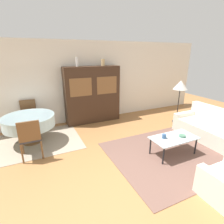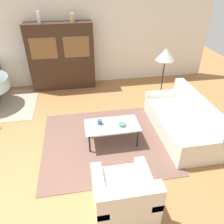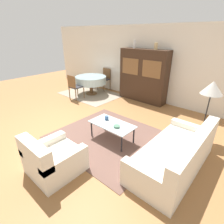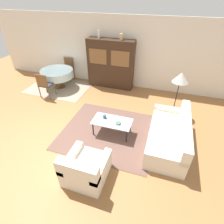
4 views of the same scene
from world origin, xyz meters
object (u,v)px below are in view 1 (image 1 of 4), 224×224
(coffee_table, at_px, (174,139))
(bowl, at_px, (182,136))
(cup, at_px, (164,136))
(floor_lamp, at_px, (180,86))
(dining_chair_far, at_px, (29,113))
(display_cabinet, at_px, (92,95))
(couch, at_px, (215,130))
(dining_table, at_px, (29,121))
(vase_tall, at_px, (77,62))
(vase_short, at_px, (103,62))
(dining_chair_near, at_px, (30,137))

(coffee_table, relative_size, bowl, 7.35)
(cup, bearing_deg, floor_lamp, 38.21)
(dining_chair_far, bearing_deg, display_cabinet, 178.14)
(couch, distance_m, floor_lamp, 1.76)
(cup, bearing_deg, dining_table, 144.20)
(bowl, bearing_deg, floor_lamp, 48.12)
(vase_tall, bearing_deg, bowl, -60.67)
(coffee_table, bearing_deg, vase_short, 101.40)
(vase_short, bearing_deg, cup, -83.08)
(dining_chair_near, bearing_deg, dining_chair_far, 90.00)
(dining_table, xyz_separation_m, dining_chair_far, (0.00, 0.86, -0.05))
(couch, distance_m, vase_short, 3.92)
(dining_chair_far, height_order, vase_short, vase_short)
(dining_chair_far, xyz_separation_m, vase_tall, (1.57, -0.06, 1.49))
(cup, xyz_separation_m, bowl, (0.43, -0.13, -0.03))
(bowl, relative_size, vase_short, 0.68)
(dining_table, distance_m, bowl, 3.86)
(coffee_table, xyz_separation_m, cup, (-0.24, 0.07, 0.09))
(dining_table, relative_size, cup, 13.24)
(bowl, bearing_deg, coffee_table, 163.57)
(floor_lamp, xyz_separation_m, cup, (-1.86, -1.47, -0.77))
(coffee_table, relative_size, cup, 11.14)
(dining_chair_near, height_order, vase_short, vase_short)
(display_cabinet, xyz_separation_m, vase_short, (0.41, 0.00, 1.06))
(couch, xyz_separation_m, dining_chair_far, (-4.58, 2.86, 0.26))
(display_cabinet, height_order, cup, display_cabinet)
(display_cabinet, distance_m, vase_tall, 1.19)
(floor_lamp, relative_size, vase_short, 6.68)
(coffee_table, relative_size, display_cabinet, 0.57)
(couch, xyz_separation_m, vase_tall, (-3.02, 2.80, 1.75))
(couch, xyz_separation_m, dining_chair_near, (-4.58, 1.14, 0.26))
(dining_chair_near, height_order, bowl, dining_chair_near)
(dining_chair_near, relative_size, vase_short, 4.33)
(cup, xyz_separation_m, vase_short, (-0.34, 2.80, 1.51))
(floor_lamp, height_order, vase_tall, vase_tall)
(bowl, bearing_deg, vase_tall, 119.33)
(cup, relative_size, vase_tall, 0.34)
(dining_chair_far, xyz_separation_m, vase_short, (2.44, -0.06, 1.45))
(dining_table, distance_m, floor_lamp, 4.72)
(couch, relative_size, floor_lamp, 1.43)
(dining_chair_far, distance_m, bowl, 4.39)
(vase_tall, bearing_deg, coffee_table, -63.20)
(vase_tall, bearing_deg, vase_short, 0.00)
(couch, xyz_separation_m, vase_short, (-2.15, 2.80, 1.72))
(vase_short, bearing_deg, dining_table, -161.87)
(dining_chair_far, xyz_separation_m, floor_lamp, (4.64, -1.40, 0.71))
(display_cabinet, height_order, dining_chair_near, display_cabinet)
(couch, xyz_separation_m, bowl, (-1.37, -0.13, 0.18))
(cup, bearing_deg, dining_chair_far, 134.10)
(dining_chair_near, bearing_deg, couch, -13.96)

